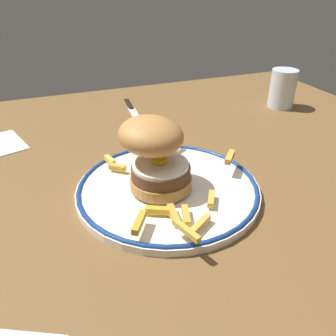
{
  "coord_description": "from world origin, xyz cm",
  "views": [
    {
      "loc": [
        -15.44,
        -46.56,
        31.57
      ],
      "look_at": [
        1.31,
        -3.27,
        4.6
      ],
      "focal_mm": 36.65,
      "sensor_mm": 36.0,
      "label": 1
    }
  ],
  "objects_px": {
    "dinner_plate": "(168,188)",
    "knife": "(132,108)",
    "water_glass": "(282,91)",
    "burger": "(156,153)"
  },
  "relations": [
    {
      "from": "burger",
      "to": "water_glass",
      "type": "xyz_separation_m",
      "value": [
        0.44,
        0.26,
        -0.03
      ]
    },
    {
      "from": "dinner_plate",
      "to": "water_glass",
      "type": "xyz_separation_m",
      "value": [
        0.42,
        0.27,
        0.03
      ]
    },
    {
      "from": "water_glass",
      "to": "knife",
      "type": "bearing_deg",
      "value": 161.43
    },
    {
      "from": "dinner_plate",
      "to": "water_glass",
      "type": "bearing_deg",
      "value": 32.61
    },
    {
      "from": "water_glass",
      "to": "knife",
      "type": "distance_m",
      "value": 0.39
    },
    {
      "from": "water_glass",
      "to": "knife",
      "type": "xyz_separation_m",
      "value": [
        -0.37,
        0.12,
        -0.04
      ]
    },
    {
      "from": "dinner_plate",
      "to": "burger",
      "type": "relative_size",
      "value": 2.06
    },
    {
      "from": "dinner_plate",
      "to": "knife",
      "type": "height_order",
      "value": "dinner_plate"
    },
    {
      "from": "dinner_plate",
      "to": "burger",
      "type": "xyz_separation_m",
      "value": [
        -0.02,
        0.01,
        0.07
      ]
    },
    {
      "from": "water_glass",
      "to": "burger",
      "type": "bearing_deg",
      "value": -149.04
    }
  ]
}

